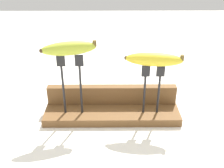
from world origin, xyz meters
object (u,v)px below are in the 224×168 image
fork_stand_left (71,80)px  banana_raised_right (154,59)px  fork_stand_right (152,85)px  banana_raised_left (69,48)px

fork_stand_left → banana_raised_right: 0.26m
fork_stand_right → banana_raised_left: (-0.25, -0.00, 0.12)m
fork_stand_left → banana_raised_right: banana_raised_right is taller
banana_raised_right → banana_raised_left: bearing=-180.0°
fork_stand_left → banana_raised_right: size_ratio=1.14×
fork_stand_right → banana_raised_left: 0.28m
fork_stand_right → banana_raised_left: banana_raised_left is taller
banana_raised_left → banana_raised_right: banana_raised_left is taller
fork_stand_left → fork_stand_right: (0.25, 0.00, -0.02)m
fork_stand_left → banana_raised_left: size_ratio=1.21×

